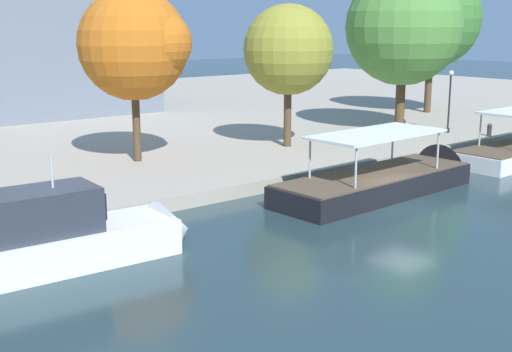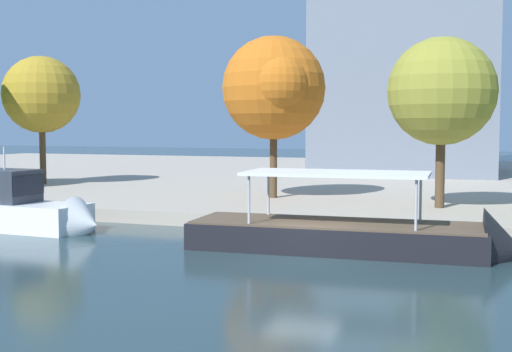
{
  "view_description": "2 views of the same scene",
  "coord_description": "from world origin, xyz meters",
  "px_view_note": "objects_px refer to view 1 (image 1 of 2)",
  "views": [
    {
      "loc": [
        -23.0,
        -18.07,
        7.9
      ],
      "look_at": [
        -6.93,
        1.81,
        2.09
      ],
      "focal_mm": 47.03,
      "sensor_mm": 36.0,
      "label": 1
    },
    {
      "loc": [
        6.32,
        -22.81,
        4.72
      ],
      "look_at": [
        -3.61,
        5.15,
        2.52
      ],
      "focal_mm": 47.64,
      "sensor_mm": 36.0,
      "label": 2
    }
  ],
  "objects_px": {
    "lamp_post": "(450,99)",
    "tree_1": "(400,27)",
    "motor_yacht_0": "(77,240)",
    "tree_2": "(289,50)",
    "tour_boat_1": "(389,183)",
    "tree_0": "(427,17)",
    "tree_3": "(136,46)",
    "mooring_bollard_0": "(489,129)"
  },
  "relations": [
    {
      "from": "motor_yacht_0",
      "to": "tree_0",
      "type": "distance_m",
      "value": 40.79
    },
    {
      "from": "motor_yacht_0",
      "to": "tree_3",
      "type": "height_order",
      "value": "tree_3"
    },
    {
      "from": "motor_yacht_0",
      "to": "tour_boat_1",
      "type": "relative_size",
      "value": 0.71
    },
    {
      "from": "mooring_bollard_0",
      "to": "lamp_post",
      "type": "distance_m",
      "value": 3.35
    },
    {
      "from": "tree_2",
      "to": "tree_3",
      "type": "relative_size",
      "value": 0.93
    },
    {
      "from": "mooring_bollard_0",
      "to": "tree_3",
      "type": "relative_size",
      "value": 0.09
    },
    {
      "from": "lamp_post",
      "to": "tree_2",
      "type": "relative_size",
      "value": 0.5
    },
    {
      "from": "lamp_post",
      "to": "tree_1",
      "type": "height_order",
      "value": "tree_1"
    },
    {
      "from": "motor_yacht_0",
      "to": "mooring_bollard_0",
      "type": "relative_size",
      "value": 10.39
    },
    {
      "from": "tree_3",
      "to": "tree_0",
      "type": "bearing_deg",
      "value": 6.77
    },
    {
      "from": "motor_yacht_0",
      "to": "tree_0",
      "type": "height_order",
      "value": "tree_0"
    },
    {
      "from": "tree_1",
      "to": "lamp_post",
      "type": "bearing_deg",
      "value": -53.75
    },
    {
      "from": "mooring_bollard_0",
      "to": "tree_2",
      "type": "bearing_deg",
      "value": 156.6
    },
    {
      "from": "tour_boat_1",
      "to": "tree_1",
      "type": "distance_m",
      "value": 16.93
    },
    {
      "from": "lamp_post",
      "to": "tree_0",
      "type": "relative_size",
      "value": 0.36
    },
    {
      "from": "mooring_bollard_0",
      "to": "tree_3",
      "type": "xyz_separation_m",
      "value": [
        -22.12,
        7.13,
        5.69
      ]
    },
    {
      "from": "tree_0",
      "to": "tree_3",
      "type": "distance_m",
      "value": 28.98
    },
    {
      "from": "tree_1",
      "to": "tree_3",
      "type": "xyz_separation_m",
      "value": [
        -19.23,
        1.66,
        -0.94
      ]
    },
    {
      "from": "tree_1",
      "to": "tour_boat_1",
      "type": "bearing_deg",
      "value": -141.62
    },
    {
      "from": "tree_2",
      "to": "tour_boat_1",
      "type": "bearing_deg",
      "value": -101.79
    },
    {
      "from": "lamp_post",
      "to": "tree_0",
      "type": "xyz_separation_m",
      "value": [
        7.44,
        7.88,
        5.5
      ]
    },
    {
      "from": "tree_0",
      "to": "tree_2",
      "type": "distance_m",
      "value": 20.2
    },
    {
      "from": "tour_boat_1",
      "to": "tree_2",
      "type": "xyz_separation_m",
      "value": [
        2.0,
        9.58,
        5.98
      ]
    },
    {
      "from": "lamp_post",
      "to": "tree_3",
      "type": "xyz_separation_m",
      "value": [
        -21.29,
        4.47,
        3.83
      ]
    },
    {
      "from": "motor_yacht_0",
      "to": "lamp_post",
      "type": "xyz_separation_m",
      "value": [
        29.94,
        6.54,
        2.15
      ]
    },
    {
      "from": "tour_boat_1",
      "to": "tree_0",
      "type": "bearing_deg",
      "value": 31.39
    },
    {
      "from": "lamp_post",
      "to": "tree_0",
      "type": "height_order",
      "value": "tree_0"
    },
    {
      "from": "tree_2",
      "to": "tree_3",
      "type": "height_order",
      "value": "tree_3"
    },
    {
      "from": "tour_boat_1",
      "to": "lamp_post",
      "type": "xyz_separation_m",
      "value": [
        14.04,
        6.67,
        2.53
      ]
    },
    {
      "from": "mooring_bollard_0",
      "to": "tree_1",
      "type": "height_order",
      "value": "tree_1"
    },
    {
      "from": "tour_boat_1",
      "to": "tree_1",
      "type": "bearing_deg",
      "value": 35.64
    },
    {
      "from": "motor_yacht_0",
      "to": "tree_1",
      "type": "bearing_deg",
      "value": 21.48
    },
    {
      "from": "motor_yacht_0",
      "to": "mooring_bollard_0",
      "type": "xyz_separation_m",
      "value": [
        30.78,
        3.88,
        0.29
      ]
    },
    {
      "from": "tree_1",
      "to": "tree_2",
      "type": "xyz_separation_m",
      "value": [
        -9.98,
        0.09,
        -1.32
      ]
    },
    {
      "from": "tree_0",
      "to": "tree_1",
      "type": "xyz_separation_m",
      "value": [
        -9.5,
        -5.07,
        -0.73
      ]
    },
    {
      "from": "mooring_bollard_0",
      "to": "tree_0",
      "type": "relative_size",
      "value": 0.07
    },
    {
      "from": "motor_yacht_0",
      "to": "lamp_post",
      "type": "height_order",
      "value": "lamp_post"
    },
    {
      "from": "motor_yacht_0",
      "to": "tree_2",
      "type": "relative_size",
      "value": 1.04
    },
    {
      "from": "tree_0",
      "to": "tree_2",
      "type": "relative_size",
      "value": 1.37
    },
    {
      "from": "tree_1",
      "to": "tree_0",
      "type": "bearing_deg",
      "value": 28.09
    },
    {
      "from": "tour_boat_1",
      "to": "tree_1",
      "type": "xyz_separation_m",
      "value": [
        11.98,
        9.49,
        7.31
      ]
    },
    {
      "from": "mooring_bollard_0",
      "to": "tree_1",
      "type": "bearing_deg",
      "value": 117.85
    }
  ]
}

